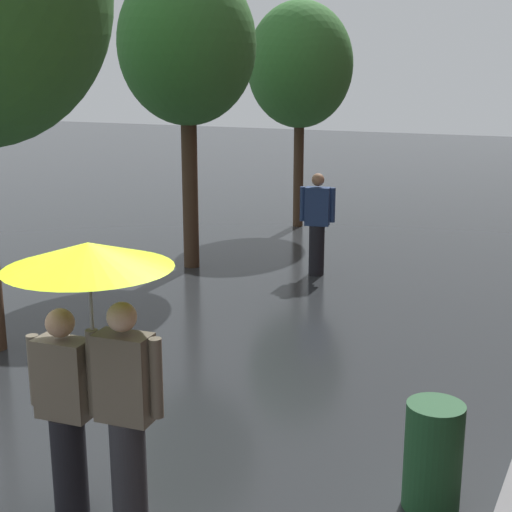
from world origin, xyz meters
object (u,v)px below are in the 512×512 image
(couple_under_umbrella, at_px, (93,338))
(pedestrian_walking_midground, at_px, (317,224))
(street_tree_2, at_px, (300,66))
(litter_bin, at_px, (433,456))
(street_tree_1, at_px, (187,47))

(couple_under_umbrella, height_order, pedestrian_walking_midground, couple_under_umbrella)
(street_tree_2, bearing_deg, couple_under_umbrella, -73.07)
(street_tree_2, xyz_separation_m, couple_under_umbrella, (3.30, -10.82, -2.05))
(street_tree_2, height_order, litter_bin, street_tree_2)
(couple_under_umbrella, bearing_deg, street_tree_1, 117.43)
(street_tree_2, xyz_separation_m, pedestrian_walking_midground, (1.99, -3.64, -2.61))
(litter_bin, bearing_deg, street_tree_1, 136.24)
(street_tree_2, bearing_deg, street_tree_1, -92.22)
(couple_under_umbrella, relative_size, litter_bin, 2.50)
(pedestrian_walking_midground, bearing_deg, couple_under_umbrella, -79.70)
(street_tree_1, distance_m, pedestrian_walking_midground, 3.61)
(litter_bin, bearing_deg, street_tree_2, 119.71)
(pedestrian_walking_midground, bearing_deg, street_tree_2, 118.65)
(pedestrian_walking_midground, bearing_deg, litter_bin, -59.65)
(couple_under_umbrella, bearing_deg, street_tree_2, 106.93)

